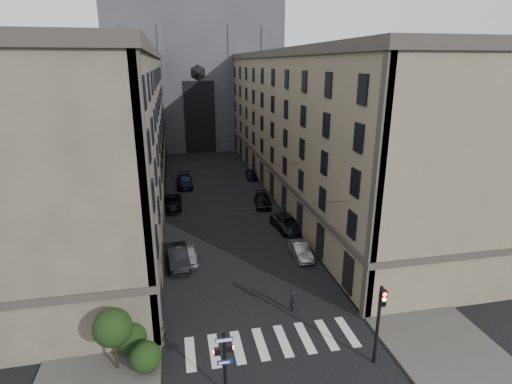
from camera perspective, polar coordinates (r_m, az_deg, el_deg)
sidewalk_left at (r=54.92m, az=-16.51°, el=-1.05°), size 7.00×80.00×0.15m
sidewalk_right at (r=56.97m, az=4.98°, el=0.33°), size 7.00×80.00×0.15m
zebra_crossing at (r=27.65m, az=2.29°, el=-20.64°), size 11.00×3.20×0.01m
building_left at (r=53.13m, az=-20.59°, el=8.26°), size 13.60×60.60×18.85m
building_right at (r=55.82m, az=8.17°, el=9.62°), size 13.60×60.60×18.85m
gothic_tower at (r=91.05m, az=-8.86°, el=18.08°), size 35.00×23.00×58.00m
pedestrian_signal_left at (r=23.02m, az=-4.54°, el=-22.53°), size 1.02×0.38×4.00m
traffic_light_right at (r=25.20m, az=17.22°, el=-16.59°), size 0.34×0.50×5.20m
shrub_cluster at (r=26.21m, az=-17.63°, el=-19.13°), size 3.90×4.40×3.90m
tram_wires at (r=52.80m, az=-5.76°, el=6.93°), size 14.00×60.00×0.43m
car_left_near at (r=37.22m, az=-9.55°, el=-8.72°), size 1.81×4.16×1.40m
car_left_midnear at (r=36.60m, az=-11.07°, el=-9.08°), size 2.13×5.14×1.66m
car_left_midfar at (r=50.62m, az=-12.05°, el=-1.47°), size 2.64×5.55×1.53m
car_left_far at (r=59.22m, az=-10.18°, el=1.55°), size 2.31×5.66×1.64m
car_right_near at (r=37.68m, az=6.36°, el=-8.28°), size 1.43×4.05×1.33m
car_right_midnear at (r=43.46m, az=4.47°, el=-4.45°), size 3.03×5.49×1.46m
car_right_midfar at (r=50.41m, az=0.95°, el=-1.23°), size 2.56×5.02×1.40m
car_right_far at (r=62.39m, az=-0.66°, el=2.54°), size 1.84×4.09×1.36m
pedestrian at (r=30.03m, az=5.27°, el=-15.29°), size 0.50×0.67×1.65m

